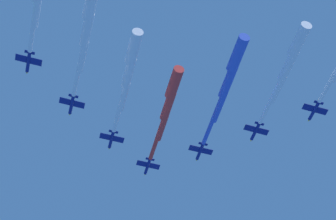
{
  "coord_description": "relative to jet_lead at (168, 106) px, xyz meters",
  "views": [
    {
      "loc": [
        -67.09,
        172.52,
        -17.45
      ],
      "look_at": [
        0.0,
        0.0,
        158.61
      ],
      "focal_mm": 82.73,
      "sensor_mm": 36.0,
      "label": 1
    }
  ],
  "objects": [
    {
      "name": "jet_lead",
      "position": [
        0.0,
        0.0,
        0.0
      ],
      "size": [
        32.88,
        46.89,
        3.79
      ],
      "color": "navy"
    },
    {
      "name": "jet_port_inner",
      "position": [
        5.12,
        20.75,
        -2.45
      ],
      "size": [
        32.58,
        47.15,
        3.81
      ],
      "color": "navy"
    },
    {
      "name": "jet_starboard_inner",
      "position": [
        -22.66,
        5.29,
        -1.61
      ],
      "size": [
        35.44,
        50.84,
        3.82
      ],
      "color": "navy"
    },
    {
      "name": "jet_port_mid",
      "position": [
        9.63,
        41.58,
        -2.63
      ],
      "size": [
        33.19,
        47.54,
        3.88
      ],
      "color": "navy"
    },
    {
      "name": "jet_starboard_mid",
      "position": [
        -42.03,
        4.64,
        -1.32
      ],
      "size": [
        32.92,
        45.69,
        3.87
      ],
      "color": "navy"
    }
  ]
}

